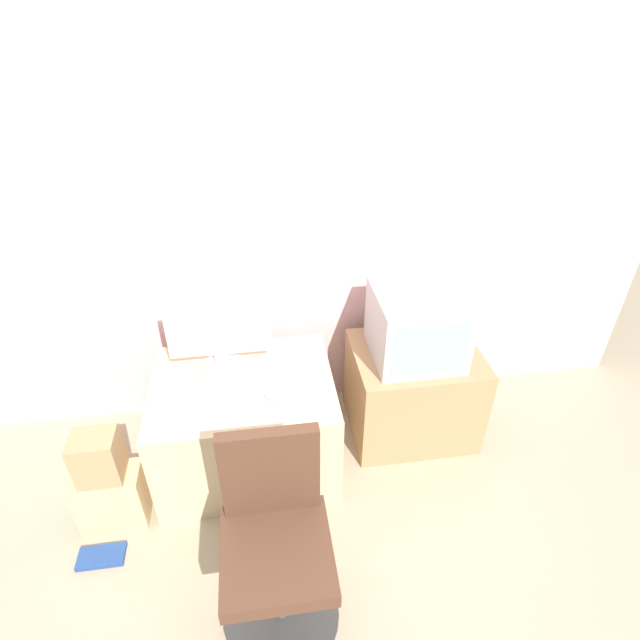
% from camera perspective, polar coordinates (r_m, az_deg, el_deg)
% --- Properties ---
extents(ground_plane, '(12.00, 12.00, 0.00)m').
position_cam_1_polar(ground_plane, '(2.48, -0.92, -29.30)').
color(ground_plane, tan).
extents(wall_back, '(4.40, 0.05, 2.60)m').
position_cam_1_polar(wall_back, '(2.61, -5.09, 13.19)').
color(wall_back, beige).
rests_on(wall_back, ground_plane).
extents(desk, '(0.92, 0.71, 0.56)m').
position_cam_1_polar(desk, '(2.74, -8.41, -11.50)').
color(desk, '#CCB289').
rests_on(desk, ground_plane).
extents(side_stand, '(0.69, 0.55, 0.56)m').
position_cam_1_polar(side_stand, '(2.95, 10.48, -7.96)').
color(side_stand, '#A37F56').
rests_on(side_stand, ground_plane).
extents(main_monitor, '(0.52, 0.21, 0.41)m').
position_cam_1_polar(main_monitor, '(2.54, -11.46, -1.54)').
color(main_monitor, silver).
rests_on(main_monitor, desk).
extents(keyboard, '(0.36, 0.10, 0.01)m').
position_cam_1_polar(keyboard, '(2.44, -11.52, -9.45)').
color(keyboard, silver).
rests_on(keyboard, desk).
extents(mouse, '(0.07, 0.04, 0.03)m').
position_cam_1_polar(mouse, '(2.43, -5.40, -8.65)').
color(mouse, silver).
rests_on(mouse, desk).
extents(crt_tv, '(0.46, 0.44, 0.38)m').
position_cam_1_polar(crt_tv, '(2.65, 11.05, -0.62)').
color(crt_tv, '#B7B7BC').
rests_on(crt_tv, side_stand).
extents(office_chair, '(0.48, 0.48, 0.91)m').
position_cam_1_polar(office_chair, '(2.12, -5.00, -24.65)').
color(office_chair, '#333333').
rests_on(office_chair, ground_plane).
extents(cardboard_box_lower, '(0.31, 0.18, 0.32)m').
position_cam_1_polar(cardboard_box_lower, '(2.75, -22.68, -18.17)').
color(cardboard_box_lower, '#D1B27F').
rests_on(cardboard_box_lower, ground_plane).
extents(cardboard_box_upper, '(0.20, 0.16, 0.25)m').
position_cam_1_polar(cardboard_box_upper, '(2.54, -24.10, -14.13)').
color(cardboard_box_upper, '#A3845B').
rests_on(cardboard_box_upper, cardboard_box_lower).
extents(book, '(0.21, 0.11, 0.02)m').
position_cam_1_polar(book, '(2.75, -23.70, -23.51)').
color(book, navy).
rests_on(book, ground_plane).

